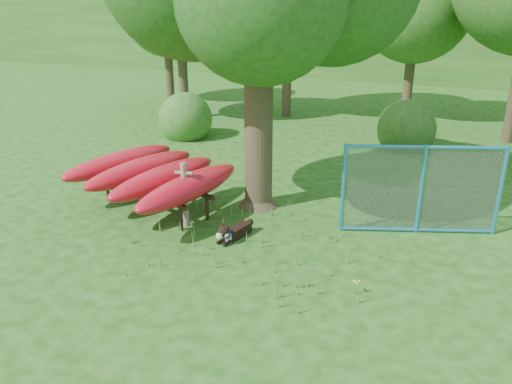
% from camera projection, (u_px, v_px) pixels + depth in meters
% --- Properties ---
extents(ground, '(80.00, 80.00, 0.00)m').
position_uv_depth(ground, '(219.00, 267.00, 8.66)').
color(ground, '#16490E').
rests_on(ground, ground).
extents(wooden_post, '(0.37, 0.14, 1.35)m').
position_uv_depth(wooden_post, '(185.00, 193.00, 10.00)').
color(wooden_post, '#706554').
rests_on(wooden_post, ground).
extents(kayak_rack, '(3.65, 3.94, 1.06)m').
position_uv_depth(kayak_rack, '(153.00, 174.00, 10.83)').
color(kayak_rack, black).
rests_on(kayak_rack, ground).
extents(husky_dog, '(0.43, 0.97, 0.44)m').
position_uv_depth(husky_dog, '(233.00, 232.00, 9.62)').
color(husky_dog, black).
rests_on(husky_dog, ground).
extents(fence_section, '(2.92, 1.12, 3.00)m').
position_uv_depth(fence_section, '(421.00, 190.00, 9.64)').
color(fence_section, teal).
rests_on(fence_section, ground).
extents(wildflower_clump, '(0.12, 0.11, 0.26)m').
position_uv_depth(wildflower_clump, '(356.00, 283.00, 7.78)').
color(wildflower_clump, '#4E862B').
rests_on(wildflower_clump, ground).
extents(bg_tree_c, '(4.00, 4.00, 6.12)m').
position_uv_depth(bg_tree_c, '(416.00, 7.00, 17.84)').
color(bg_tree_c, '#372C1E').
rests_on(bg_tree_c, ground).
extents(bg_tree_f, '(3.60, 3.60, 5.55)m').
position_uv_depth(bg_tree_f, '(166.00, 15.00, 21.75)').
color(bg_tree_f, '#372C1E').
rests_on(bg_tree_f, ground).
extents(shrub_left, '(1.80, 1.80, 1.80)m').
position_uv_depth(shrub_left, '(186.00, 137.00, 16.92)').
color(shrub_left, '#285B1D').
rests_on(shrub_left, ground).
extents(shrub_mid, '(1.80, 1.80, 1.80)m').
position_uv_depth(shrub_mid, '(404.00, 147.00, 15.69)').
color(shrub_mid, '#285B1D').
rests_on(shrub_mid, ground).
extents(wooded_hillside, '(80.00, 12.00, 6.00)m').
position_uv_depth(wooded_hillside, '(415.00, 23.00, 31.69)').
color(wooded_hillside, '#285B1D').
rests_on(wooded_hillside, ground).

